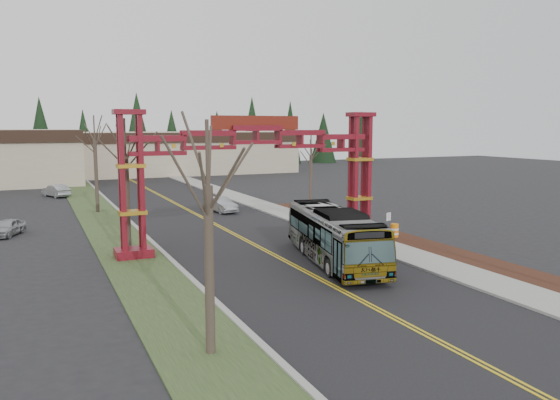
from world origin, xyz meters
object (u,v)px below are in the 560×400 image
barrel_south (395,231)px  bare_tree_median_near (208,187)px  transit_bus (334,236)px  bare_tree_median_mid (125,155)px  retail_building_east (177,152)px  bare_tree_median_far (95,141)px  barrel_mid (352,223)px  gateway_arch (256,156)px  bare_tree_right_far (311,156)px  silver_sedan (221,205)px  barrel_north (344,221)px  parked_car_near_a (7,227)px  parked_car_far_a (56,191)px

barrel_south → bare_tree_median_near: bearing=-142.5°
transit_bus → bare_tree_median_mid: bearing=155.3°
retail_building_east → bare_tree_median_far: bearing=-112.9°
bare_tree_median_far → barrel_mid: bearing=-44.8°
gateway_arch → bare_tree_right_far: gateway_arch is taller
silver_sedan → bare_tree_median_mid: bare_tree_median_mid is taller
barrel_south → barrel_north: 5.49m
parked_car_near_a → barrel_south: size_ratio=3.39×
barrel_south → barrel_mid: barrel_south is taller
parked_car_near_a → barrel_south: bearing=-3.4°
barrel_north → barrel_south: bearing=-80.6°
bare_tree_median_far → bare_tree_right_far: size_ratio=1.24×
bare_tree_median_mid → bare_tree_right_far: 20.37m
silver_sedan → barrel_mid: bearing=-72.4°
bare_tree_median_mid → transit_bus: bearing=-36.6°
retail_building_east → barrel_south: 63.80m
parked_car_far_a → bare_tree_median_mid: bearing=72.4°
silver_sedan → bare_tree_right_far: (7.52, -3.69, 4.55)m
retail_building_east → parked_car_far_a: (-21.00, -28.59, -2.80)m
bare_tree_right_far → transit_bus: bearing=-113.6°
bare_tree_right_far → barrel_mid: size_ratio=7.30×
silver_sedan → parked_car_far_a: parked_car_far_a is taller
silver_sedan → bare_tree_median_far: (-10.48, 4.39, 5.95)m
gateway_arch → barrel_north: size_ratio=20.44×
barrel_south → silver_sedan: bearing=113.7°
parked_car_far_a → barrel_north: parked_car_far_a is taller
silver_sedan → bare_tree_right_far: size_ratio=0.59×
parked_car_far_a → barrel_mid: size_ratio=4.37×
transit_bus → bare_tree_right_far: bare_tree_right_far is taller
barrel_mid → gateway_arch: bearing=-164.4°
parked_car_near_a → barrel_south: parked_car_near_a is taller
bare_tree_median_mid → barrel_south: size_ratio=7.90×
gateway_arch → barrel_south: (9.86, -1.78, -5.45)m
bare_tree_median_mid → barrel_mid: size_ratio=8.53×
bare_tree_median_near → bare_tree_median_mid: size_ratio=0.96×
transit_bus → bare_tree_right_far: bearing=78.3°
silver_sedan → parked_car_near_a: silver_sedan is taller
parked_car_near_a → barrel_north: (24.18, -7.15, -0.17)m
barrel_south → barrel_mid: bearing=101.1°
bare_tree_median_mid → bare_tree_median_near: bearing=-90.0°
gateway_arch → transit_bus: size_ratio=1.59×
retail_building_east → parked_car_near_a: bearing=-116.2°
retail_building_east → parked_car_far_a: size_ratio=8.80×
bare_tree_median_far → bare_tree_right_far: 19.78m
bare_tree_median_far → barrel_north: bearing=-42.9°
silver_sedan → barrel_south: (7.38, -16.78, -0.17)m
parked_car_near_a → retail_building_east: bearing=87.0°
bare_tree_median_far → barrel_mid: 24.75m
bare_tree_right_far → barrel_south: size_ratio=6.76×
bare_tree_median_far → retail_building_east: bearing=67.1°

